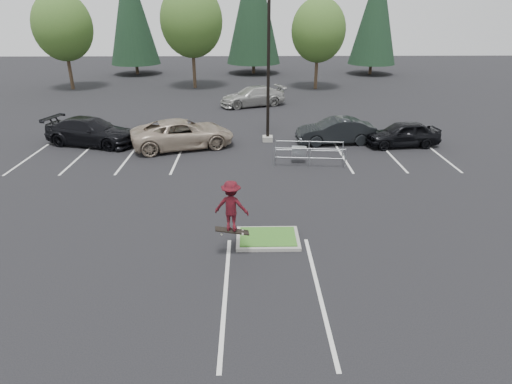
{
  "coord_description": "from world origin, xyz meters",
  "views": [
    {
      "loc": [
        -0.64,
        -13.11,
        7.58
      ],
      "look_at": [
        -0.39,
        1.5,
        1.19
      ],
      "focal_mm": 30.0,
      "sensor_mm": 36.0,
      "label": 1
    }
  ],
  "objects_px": {
    "car_l_tan": "(182,134)",
    "car_far_silver": "(254,96)",
    "conif_c": "(376,13)",
    "decid_b": "(191,23)",
    "cart_corral": "(301,151)",
    "conif_a": "(131,10)",
    "decid_a": "(63,29)",
    "conif_b": "(253,3)",
    "skateboarder": "(232,206)",
    "car_r_black": "(403,134)",
    "light_pole": "(268,64)",
    "car_r_charc": "(335,131)",
    "car_l_black": "(90,131)",
    "decid_c": "(318,32)"
  },
  "relations": [
    {
      "from": "decid_b",
      "to": "car_far_silver",
      "type": "bearing_deg",
      "value": -55.88
    },
    {
      "from": "decid_b",
      "to": "car_l_tan",
      "type": "relative_size",
      "value": 1.65
    },
    {
      "from": "decid_c",
      "to": "skateboarder",
      "type": "bearing_deg",
      "value": -103.13
    },
    {
      "from": "skateboarder",
      "to": "car_l_black",
      "type": "xyz_separation_m",
      "value": [
        -8.8,
        12.5,
        -1.01
      ]
    },
    {
      "from": "skateboarder",
      "to": "car_r_black",
      "type": "height_order",
      "value": "skateboarder"
    },
    {
      "from": "conif_a",
      "to": "decid_a",
      "type": "bearing_deg",
      "value": -111.91
    },
    {
      "from": "conif_b",
      "to": "car_r_charc",
      "type": "relative_size",
      "value": 3.18
    },
    {
      "from": "decid_a",
      "to": "decid_c",
      "type": "relative_size",
      "value": 1.06
    },
    {
      "from": "decid_c",
      "to": "car_l_tan",
      "type": "distance_m",
      "value": 22.19
    },
    {
      "from": "conif_c",
      "to": "skateboarder",
      "type": "height_order",
      "value": "conif_c"
    },
    {
      "from": "decid_c",
      "to": "skateboarder",
      "type": "relative_size",
      "value": 4.5
    },
    {
      "from": "decid_a",
      "to": "light_pole",
      "type": "bearing_deg",
      "value": -44.25
    },
    {
      "from": "car_l_black",
      "to": "car_l_tan",
      "type": "bearing_deg",
      "value": -81.29
    },
    {
      "from": "cart_corral",
      "to": "car_r_charc",
      "type": "height_order",
      "value": "car_r_charc"
    },
    {
      "from": "car_l_tan",
      "to": "car_far_silver",
      "type": "height_order",
      "value": "car_l_tan"
    },
    {
      "from": "conif_c",
      "to": "decid_b",
      "type": "bearing_deg",
      "value": -155.86
    },
    {
      "from": "decid_a",
      "to": "conif_c",
      "type": "relative_size",
      "value": 0.71
    },
    {
      "from": "conif_b",
      "to": "skateboarder",
      "type": "xyz_separation_m",
      "value": [
        -1.2,
        -41.5,
        -6.05
      ]
    },
    {
      "from": "decid_b",
      "to": "light_pole",
      "type": "bearing_deg",
      "value": -70.65
    },
    {
      "from": "conif_a",
      "to": "cart_corral",
      "type": "height_order",
      "value": "conif_a"
    },
    {
      "from": "conif_a",
      "to": "conif_c",
      "type": "relative_size",
      "value": 1.04
    },
    {
      "from": "cart_corral",
      "to": "car_far_silver",
      "type": "distance_m",
      "value": 14.15
    },
    {
      "from": "conif_b",
      "to": "car_l_tan",
      "type": "xyz_separation_m",
      "value": [
        -4.5,
        -29.71,
        -7.04
      ]
    },
    {
      "from": "car_far_silver",
      "to": "car_l_tan",
      "type": "bearing_deg",
      "value": -41.03
    },
    {
      "from": "conif_b",
      "to": "car_r_black",
      "type": "xyz_separation_m",
      "value": [
        8.33,
        -29.63,
        -7.12
      ]
    },
    {
      "from": "decid_c",
      "to": "car_far_silver",
      "type": "relative_size",
      "value": 1.57
    },
    {
      "from": "skateboarder",
      "to": "car_far_silver",
      "type": "height_order",
      "value": "skateboarder"
    },
    {
      "from": "cart_corral",
      "to": "car_far_silver",
      "type": "xyz_separation_m",
      "value": [
        -2.32,
        13.96,
        0.13
      ]
    },
    {
      "from": "decid_b",
      "to": "conif_a",
      "type": "xyz_separation_m",
      "value": [
        -7.99,
        9.47,
        1.05
      ]
    },
    {
      "from": "decid_c",
      "to": "cart_corral",
      "type": "height_order",
      "value": "decid_c"
    },
    {
      "from": "car_r_charc",
      "to": "car_far_silver",
      "type": "distance_m",
      "value": 11.52
    },
    {
      "from": "conif_b",
      "to": "car_l_black",
      "type": "height_order",
      "value": "conif_b"
    },
    {
      "from": "decid_b",
      "to": "cart_corral",
      "type": "bearing_deg",
      "value": -70.19
    },
    {
      "from": "conif_c",
      "to": "cart_corral",
      "type": "bearing_deg",
      "value": -110.73
    },
    {
      "from": "skateboarder",
      "to": "car_r_black",
      "type": "relative_size",
      "value": 0.44
    },
    {
      "from": "decid_c",
      "to": "conif_a",
      "type": "bearing_deg",
      "value": 153.04
    },
    {
      "from": "conif_c",
      "to": "car_far_silver",
      "type": "bearing_deg",
      "value": -129.11
    },
    {
      "from": "decid_a",
      "to": "car_l_tan",
      "type": "bearing_deg",
      "value": -54.93
    },
    {
      "from": "car_l_black",
      "to": "conif_b",
      "type": "bearing_deg",
      "value": -2.99
    },
    {
      "from": "conif_c",
      "to": "skateboarder",
      "type": "relative_size",
      "value": 6.71
    },
    {
      "from": "car_r_black",
      "to": "car_l_tan",
      "type": "bearing_deg",
      "value": -95.95
    },
    {
      "from": "light_pole",
      "to": "conif_c",
      "type": "distance_m",
      "value": 30.72
    },
    {
      "from": "decid_b",
      "to": "car_r_black",
      "type": "distance_m",
      "value": 24.91
    },
    {
      "from": "light_pole",
      "to": "cart_corral",
      "type": "height_order",
      "value": "light_pole"
    },
    {
      "from": "decid_a",
      "to": "car_r_charc",
      "type": "relative_size",
      "value": 1.95
    },
    {
      "from": "conif_c",
      "to": "conif_b",
      "type": "bearing_deg",
      "value": 175.91
    },
    {
      "from": "skateboarder",
      "to": "decid_a",
      "type": "bearing_deg",
      "value": -50.54
    },
    {
      "from": "decid_b",
      "to": "conif_c",
      "type": "distance_m",
      "value": 21.94
    },
    {
      "from": "decid_a",
      "to": "conif_c",
      "type": "distance_m",
      "value": 33.4
    },
    {
      "from": "conif_c",
      "to": "car_far_silver",
      "type": "xyz_separation_m",
      "value": [
        -14.23,
        -17.5,
        -6.07
      ]
    }
  ]
}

